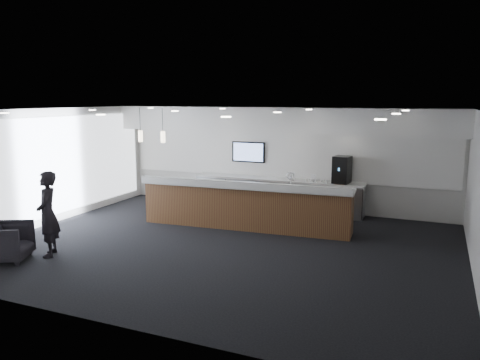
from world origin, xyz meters
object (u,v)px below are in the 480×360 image
at_px(armchair, 7,242).
at_px(service_counter, 245,205).
at_px(lounge_guest, 48,214).
at_px(coffee_machine, 342,170).

bearing_deg(armchair, service_counter, -66.35).
xyz_separation_m(service_counter, lounge_guest, (-2.96, -3.57, 0.32)).
bearing_deg(coffee_machine, service_counter, -126.82).
relative_size(service_counter, lounge_guest, 3.05).
height_order(service_counter, armchair, service_counter).
height_order(service_counter, lounge_guest, lounge_guest).
relative_size(service_counter, coffee_machine, 7.31).
distance_m(service_counter, coffee_machine, 2.98).
bearing_deg(coffee_machine, armchair, -124.06).
xyz_separation_m(coffee_machine, armchair, (-5.51, -6.22, -0.93)).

